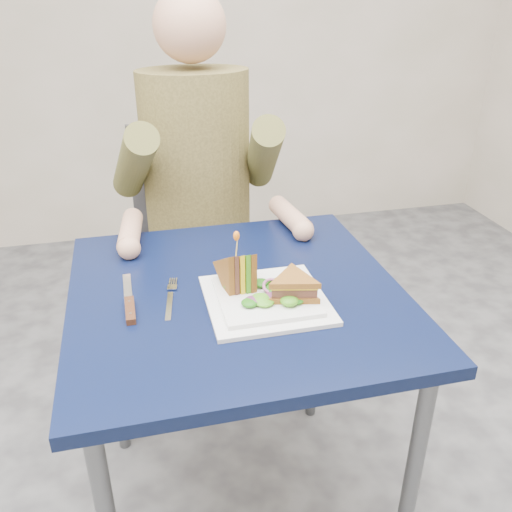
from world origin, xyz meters
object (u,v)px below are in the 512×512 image
object	(u,v)px
diner	(196,143)
plate	(266,298)
fork	(170,299)
chair	(197,237)
sandwich_flat	(294,287)
table	(237,319)
knife	(130,306)
sandwich_upright	(237,274)

from	to	relation	value
diner	plate	distance (m)	0.69
plate	fork	world-z (taller)	plate
chair	sandwich_flat	distance (m)	0.84
diner	fork	size ratio (longest dim) A/B	4.16
table	knife	distance (m)	0.26
table	sandwich_flat	distance (m)	0.19
plate	chair	bearing A→B (deg)	93.83
fork	chair	bearing A→B (deg)	78.11
diner	knife	xyz separation A→B (m)	(-0.24, -0.62, -0.18)
chair	sandwich_upright	world-z (taller)	chair
plate	knife	size ratio (longest dim) A/B	1.18
chair	table	bearing A→B (deg)	-90.00
chair	plate	distance (m)	0.80
table	plate	world-z (taller)	plate
table	sandwich_upright	distance (m)	0.14
table	knife	world-z (taller)	knife
table	plate	bearing A→B (deg)	-51.48
sandwich_flat	sandwich_upright	distance (m)	0.13
sandwich_upright	fork	world-z (taller)	sandwich_upright
knife	table	bearing A→B (deg)	5.11
chair	fork	size ratio (longest dim) A/B	5.20
diner	fork	xyz separation A→B (m)	(-0.15, -0.61, -0.18)
chair	sandwich_flat	xyz separation A→B (m)	(0.11, -0.80, 0.23)
sandwich_flat	diner	bearing A→B (deg)	98.81
sandwich_upright	diner	bearing A→B (deg)	89.80
sandwich_upright	plate	bearing A→B (deg)	-39.69
table	fork	world-z (taller)	fork
diner	knife	size ratio (longest dim) A/B	3.37
plate	sandwich_upright	xyz separation A→B (m)	(-0.05, 0.04, 0.05)
sandwich_flat	knife	xyz separation A→B (m)	(-0.35, 0.07, -0.04)
plate	sandwich_upright	world-z (taller)	sandwich_upright
fork	plate	bearing A→B (deg)	-15.40
table	diner	bearing A→B (deg)	90.00
diner	sandwich_flat	size ratio (longest dim) A/B	4.91
sandwich_upright	knife	distance (m)	0.24
sandwich_flat	plate	bearing A→B (deg)	155.56
sandwich_flat	knife	bearing A→B (deg)	168.78
sandwich_flat	fork	xyz separation A→B (m)	(-0.26, 0.08, -0.04)
chair	fork	distance (m)	0.76
chair	fork	xyz separation A→B (m)	(-0.15, -0.72, 0.19)
sandwich_upright	knife	world-z (taller)	sandwich_upright
diner	sandwich_upright	distance (m)	0.63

